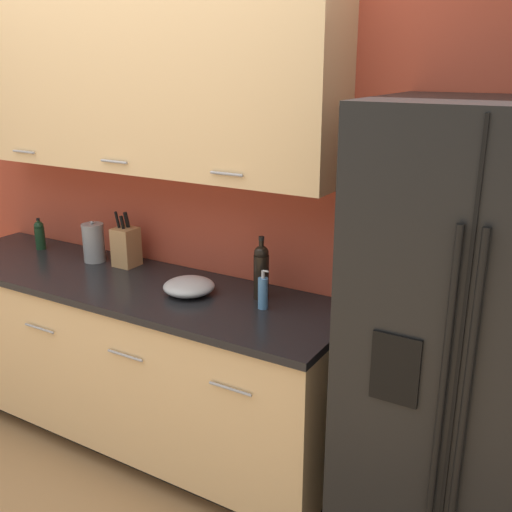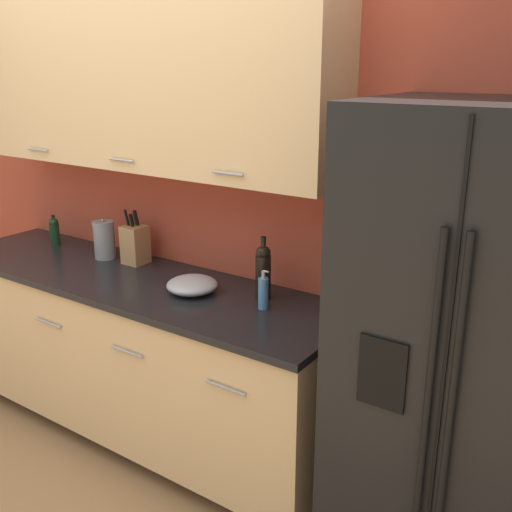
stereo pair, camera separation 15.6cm
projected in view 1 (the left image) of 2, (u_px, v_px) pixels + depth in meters
wall_back at (160, 156)px, 3.05m from camera, size 10.00×0.39×2.60m
counter_unit at (130, 358)px, 3.16m from camera, size 2.37×0.64×0.91m
refrigerator at (477, 364)px, 2.14m from camera, size 0.85×0.73×1.84m
knife_block at (126, 246)px, 3.18m from camera, size 0.12×0.12×0.30m
wine_bottle at (261, 271)px, 2.73m from camera, size 0.07×0.07×0.30m
soap_dispenser at (263, 293)px, 2.63m from camera, size 0.05×0.05×0.18m
oil_bottle at (40, 234)px, 3.48m from camera, size 0.06×0.06×0.18m
steel_canister at (94, 243)px, 3.25m from camera, size 0.12×0.12×0.23m
mixing_bowl at (189, 286)px, 2.81m from camera, size 0.24×0.24×0.07m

